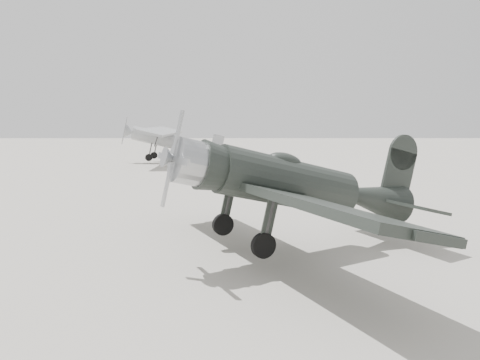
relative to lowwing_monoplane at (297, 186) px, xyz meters
The scene contains 3 objects.
ground 4.56m from the lowwing_monoplane, 124.32° to the left, with size 160.00×160.00×0.00m, color #A5A092.
lowwing_monoplane is the anchor object (origin of this frame).
highwing_monoplane 30.01m from the lowwing_monoplane, 105.50° to the left, with size 8.98×12.55×3.59m.
Camera 1 is at (0.60, -16.89, 3.94)m, focal length 35.00 mm.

